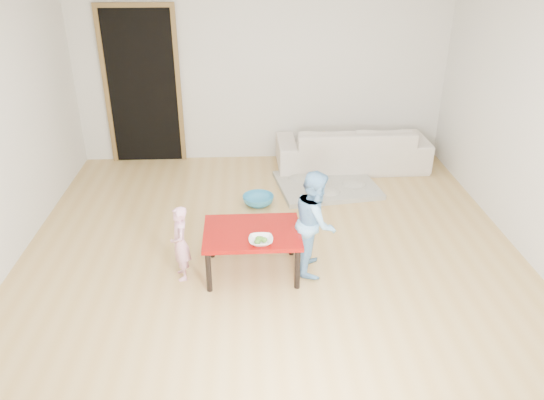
{
  "coord_description": "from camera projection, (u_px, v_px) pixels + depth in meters",
  "views": [
    {
      "loc": [
        -0.22,
        -4.6,
        2.87
      ],
      "look_at": [
        0.0,
        -0.2,
        0.65
      ],
      "focal_mm": 35.0,
      "sensor_mm": 36.0,
      "label": 1
    }
  ],
  "objects": [
    {
      "name": "floor",
      "position": [
        271.0,
        248.0,
        5.41
      ],
      "size": [
        5.0,
        5.0,
        0.01
      ],
      "primitive_type": "cube",
      "color": "tan",
      "rests_on": "ground"
    },
    {
      "name": "back_wall",
      "position": [
        262.0,
        66.0,
        7.05
      ],
      "size": [
        5.0,
        0.02,
        2.6
      ],
      "primitive_type": "cube",
      "color": "silver",
      "rests_on": "floor"
    },
    {
      "name": "right_wall",
      "position": [
        539.0,
        122.0,
        4.93
      ],
      "size": [
        0.02,
        5.0,
        2.6
      ],
      "primitive_type": "cube",
      "color": "silver",
      "rests_on": "floor"
    },
    {
      "name": "doorway",
      "position": [
        143.0,
        88.0,
        7.09
      ],
      "size": [
        1.02,
        0.08,
        2.11
      ],
      "primitive_type": null,
      "color": "brown",
      "rests_on": "back_wall"
    },
    {
      "name": "sofa",
      "position": [
        352.0,
        147.0,
        7.16
      ],
      "size": [
        2.02,
        0.81,
        0.59
      ],
      "primitive_type": "imported",
      "rotation": [
        0.0,
        0.0,
        3.16
      ],
      "color": "beige",
      "rests_on": "floor"
    },
    {
      "name": "cushion",
      "position": [
        317.0,
        141.0,
        6.94
      ],
      "size": [
        0.5,
        0.47,
        0.11
      ],
      "primitive_type": "cube",
      "rotation": [
        0.0,
        0.0,
        0.35
      ],
      "color": "orange",
      "rests_on": "sofa"
    },
    {
      "name": "red_table",
      "position": [
        252.0,
        251.0,
        4.94
      ],
      "size": [
        0.89,
        0.67,
        0.44
      ],
      "primitive_type": null,
      "rotation": [
        0.0,
        0.0,
        0.01
      ],
      "color": "maroon",
      "rests_on": "floor"
    },
    {
      "name": "bowl",
      "position": [
        261.0,
        241.0,
        4.63
      ],
      "size": [
        0.21,
        0.21,
        0.05
      ],
      "primitive_type": "imported",
      "color": "white",
      "rests_on": "red_table"
    },
    {
      "name": "broccoli",
      "position": [
        261.0,
        241.0,
        4.63
      ],
      "size": [
        0.12,
        0.12,
        0.06
      ],
      "primitive_type": null,
      "color": "#2D5919",
      "rests_on": "red_table"
    },
    {
      "name": "child_pink",
      "position": [
        180.0,
        243.0,
        4.8
      ],
      "size": [
        0.23,
        0.3,
        0.72
      ],
      "primitive_type": "imported",
      "rotation": [
        0.0,
        0.0,
        -1.34
      ],
      "color": "pink",
      "rests_on": "floor"
    },
    {
      "name": "child_blue",
      "position": [
        315.0,
        222.0,
        4.87
      ],
      "size": [
        0.44,
        0.53,
        1.0
      ],
      "primitive_type": "imported",
      "rotation": [
        0.0,
        0.0,
        1.45
      ],
      "color": "#67A3EF",
      "rests_on": "floor"
    },
    {
      "name": "basin",
      "position": [
        258.0,
        200.0,
        6.25
      ],
      "size": [
        0.37,
        0.37,
        0.11
      ],
      "primitive_type": "imported",
      "color": "teal",
      "rests_on": "floor"
    },
    {
      "name": "blanket",
      "position": [
        327.0,
        185.0,
        6.7
      ],
      "size": [
        1.33,
        1.16,
        0.06
      ],
      "primitive_type": null,
      "rotation": [
        0.0,
        0.0,
        0.15
      ],
      "color": "#B3B19E",
      "rests_on": "floor"
    }
  ]
}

